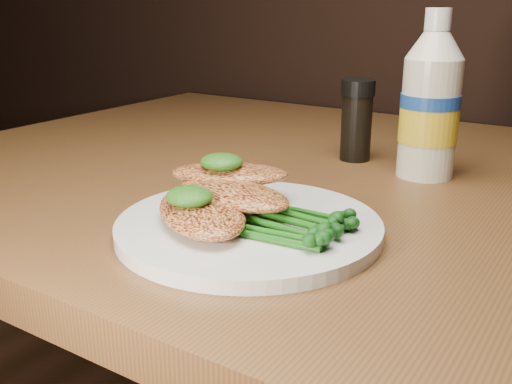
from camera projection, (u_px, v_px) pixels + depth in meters
The scene contains 9 objects.
plate at pixel (249, 227), 0.54m from camera, with size 0.24×0.24×0.01m, color silver.
chicken_front at pixel (201, 212), 0.53m from camera, with size 0.13×0.07×0.02m, color #D68744.
chicken_mid at pixel (233, 193), 0.55m from camera, with size 0.13×0.06×0.02m, color #D68744.
chicken_back at pixel (229, 174), 0.59m from camera, with size 0.12×0.06×0.02m, color #D68744.
pesto_front at pixel (190, 196), 0.52m from camera, with size 0.04×0.04×0.02m, color #143808.
pesto_back at pixel (222, 162), 0.57m from camera, with size 0.04×0.04×0.02m, color #143808.
broccolini_bundle at pixel (286, 219), 0.51m from camera, with size 0.12×0.09×0.02m, color #1A5913, non-canonical shape.
mayo_bottle at pixel (431, 95), 0.68m from camera, with size 0.07×0.07×0.19m, color beige, non-canonical shape.
pepper_grinder at pixel (357, 120), 0.77m from camera, with size 0.04×0.04×0.11m, color black, non-canonical shape.
Camera 1 is at (0.25, 0.41, 0.95)m, focal length 41.50 mm.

